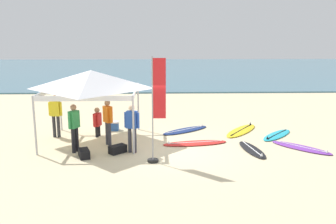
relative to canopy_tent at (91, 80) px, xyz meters
name	(u,v)px	position (x,y,z in m)	size (l,w,h in m)	color
ground_plane	(168,151)	(2.86, -1.34, -2.39)	(80.00, 80.00, 0.00)	beige
sea	(160,69)	(2.86, 29.59, -2.34)	(80.00, 36.00, 0.10)	teal
canopy_tent	(91,80)	(0.00, 0.00, 0.00)	(3.45, 3.45, 2.75)	#B7B7BC
surfboard_purple	(301,148)	(7.70, -1.23, -2.35)	(2.00, 2.10, 0.19)	purple
surfboard_yellow	(241,130)	(6.08, 1.22, -2.35)	(2.07, 2.52, 0.19)	yellow
surfboard_cyan	(277,135)	(7.37, 0.48, -2.35)	(1.91, 2.06, 0.19)	#23B2CC
surfboard_red	(195,143)	(3.90, -0.56, -2.35)	(2.54, 1.04, 0.19)	red
surfboard_black	(252,149)	(5.86, -1.41, -2.35)	(0.83, 2.10, 0.19)	black
surfboard_navy	(186,130)	(3.69, 1.37, -2.35)	(2.30, 1.92, 0.19)	navy
person_yellow	(55,113)	(-1.58, 0.56, -1.40)	(0.55, 0.25, 1.71)	#2D2D33
person_blue	(132,125)	(1.60, -1.48, -1.40)	(0.53, 0.31, 1.71)	#383842
person_green	(74,125)	(-0.40, -1.39, -1.40)	(0.36, 0.50, 1.71)	black
person_orange	(108,119)	(0.65, -0.58, -1.40)	(0.39, 0.47, 1.71)	#383842
person_red	(97,121)	(0.07, 0.59, -1.73)	(0.30, 0.53, 1.20)	black
banner_flag	(156,115)	(2.45, -2.48, -0.82)	(0.60, 0.36, 3.40)	#99999E
gear_bag_near_tent	(84,153)	(0.01, -1.98, -2.25)	(0.60, 0.32, 0.28)	black
gear_bag_by_pole	(118,149)	(1.09, -1.55, -2.25)	(0.60, 0.32, 0.28)	black
cooler_box	(113,126)	(0.56, 1.56, -2.19)	(0.50, 0.36, 0.39)	#2D60B7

